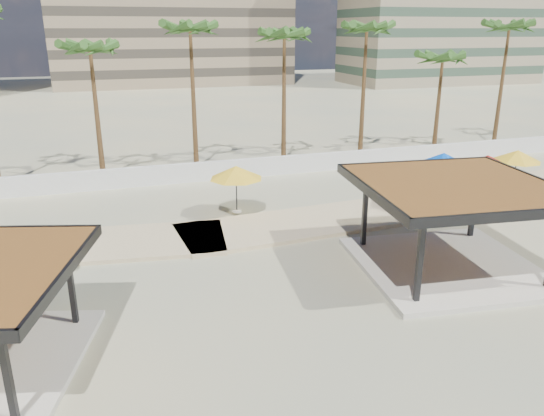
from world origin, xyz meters
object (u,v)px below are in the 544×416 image
(lounger_b, at_px, (470,188))
(lounger_c, at_px, (524,199))
(umbrella_c, at_px, (487,163))
(lounger_a, at_px, (61,253))
(pavilion_central, at_px, (452,218))

(lounger_b, relative_size, lounger_c, 1.01)
(umbrella_c, xyz_separation_m, lounger_c, (2.54, -0.16, -2.15))
(umbrella_c, bearing_deg, lounger_c, -3.70)
(lounger_a, distance_m, lounger_c, 23.06)
(pavilion_central, height_order, lounger_c, pavilion_central)
(umbrella_c, relative_size, lounger_b, 1.45)
(lounger_a, xyz_separation_m, lounger_b, (21.62, 2.54, -0.01))
(lounger_c, bearing_deg, lounger_a, 62.08)
(lounger_b, distance_m, lounger_c, 2.93)
(lounger_b, xyz_separation_m, lounger_c, (1.44, -2.55, -0.01))
(lounger_c, bearing_deg, umbrella_c, 58.41)
(lounger_b, bearing_deg, pavilion_central, 170.77)
(pavilion_central, relative_size, lounger_c, 3.30)
(pavilion_central, height_order, umbrella_c, pavilion_central)
(pavilion_central, height_order, lounger_a, pavilion_central)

